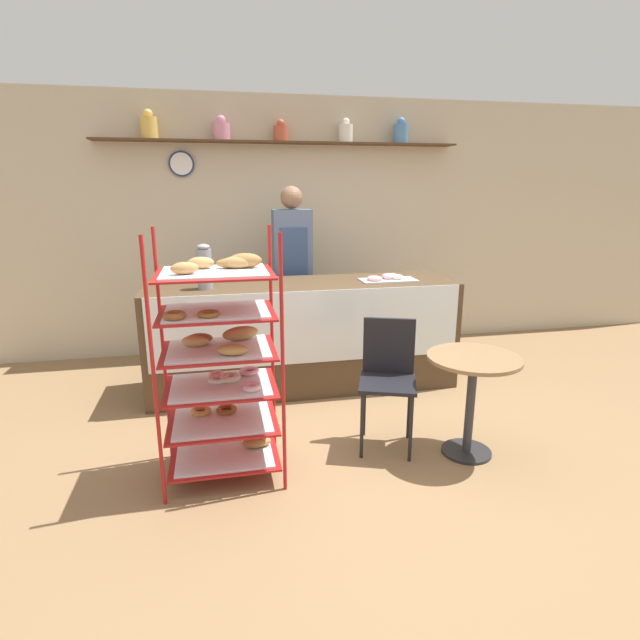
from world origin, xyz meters
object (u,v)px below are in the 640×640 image
at_px(cafe_table, 472,382).
at_px(donut_tray_counter, 386,278).
at_px(pastry_rack, 222,360).
at_px(coffee_carafe, 204,267).
at_px(person_worker, 292,268).
at_px(cafe_chair, 388,369).

relative_size(cafe_table, donut_tray_counter, 1.39).
relative_size(pastry_rack, donut_tray_counter, 3.06).
height_order(cafe_table, coffee_carafe, coffee_carafe).
bearing_deg(person_worker, coffee_carafe, -138.90).
bearing_deg(cafe_table, cafe_chair, 151.78).
relative_size(pastry_rack, cafe_table, 2.20).
bearing_deg(coffee_carafe, person_worker, 41.10).
xyz_separation_m(pastry_rack, donut_tray_counter, (1.49, 1.29, 0.22)).
distance_m(pastry_rack, cafe_chair, 1.16).
distance_m(cafe_table, cafe_chair, 0.56).
height_order(cafe_table, cafe_chair, cafe_chair).
relative_size(coffee_carafe, donut_tray_counter, 0.73).
bearing_deg(donut_tray_counter, cafe_table, -84.56).
distance_m(cafe_chair, donut_tray_counter, 1.26).
bearing_deg(coffee_carafe, cafe_chair, -41.34).
distance_m(cafe_table, coffee_carafe, 2.27).
bearing_deg(donut_tray_counter, person_worker, 137.59).
relative_size(person_worker, cafe_table, 2.54).
relative_size(person_worker, cafe_chair, 1.99).
xyz_separation_m(cafe_table, donut_tray_counter, (-0.13, 1.40, 0.46)).
bearing_deg(pastry_rack, donut_tray_counter, 40.83).
bearing_deg(cafe_chair, donut_tray_counter, 91.84).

